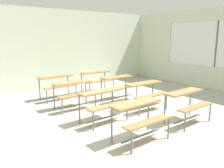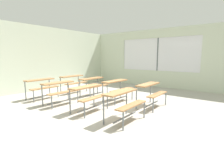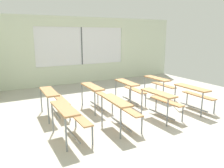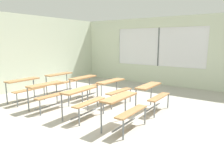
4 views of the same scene
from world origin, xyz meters
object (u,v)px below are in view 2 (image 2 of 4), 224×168
object	(u,v)px
desk_bench_r1c0	(89,92)
desk_bench_r3c0	(41,84)
desk_bench_r0c1	(151,90)
desk_bench_r2c1	(93,83)
desk_bench_r1c1	(117,86)
desk_bench_r2c0	(60,88)
desk_bench_r3c1	(73,80)
desk_bench_r0c0	(124,99)

from	to	relation	value
desk_bench_r1c0	desk_bench_r3c0	size ratio (longest dim) A/B	1.01
desk_bench_r0c1	desk_bench_r2c1	xyz separation A→B (m)	(-0.03, 2.48, 0.00)
desk_bench_r0c1	desk_bench_r1c1	bearing A→B (deg)	91.52
desk_bench_r0c1	desk_bench_r2c1	size ratio (longest dim) A/B	1.01
desk_bench_r1c0	desk_bench_r2c0	bearing A→B (deg)	89.70
desk_bench_r3c1	desk_bench_r1c1	bearing A→B (deg)	-89.99
desk_bench_r2c0	desk_bench_r3c0	size ratio (longest dim) A/B	1.01
desk_bench_r3c1	desk_bench_r2c1	bearing A→B (deg)	-90.17
desk_bench_r2c1	desk_bench_r3c1	world-z (taller)	same
desk_bench_r0c1	desk_bench_r3c1	world-z (taller)	same
desk_bench_r3c0	desk_bench_r0c1	bearing A→B (deg)	-68.89
desk_bench_r0c1	desk_bench_r3c1	size ratio (longest dim) A/B	1.00
desk_bench_r2c1	desk_bench_r3c0	size ratio (longest dim) A/B	0.99
desk_bench_r0c1	desk_bench_r3c0	world-z (taller)	same
desk_bench_r0c1	desk_bench_r2c1	distance (m)	2.48
desk_bench_r0c0	desk_bench_r2c0	distance (m)	2.55
desk_bench_r0c0	desk_bench_r3c1	world-z (taller)	same
desk_bench_r0c0	desk_bench_r3c0	xyz separation A→B (m)	(0.01, 3.77, 0.00)
desk_bench_r1c1	desk_bench_r3c1	distance (m)	2.46
desk_bench_r1c0	desk_bench_r3c1	size ratio (longest dim) A/B	1.01
desk_bench_r3c0	desk_bench_r3c1	xyz separation A→B (m)	(1.52, -0.02, 0.00)
desk_bench_r0c1	desk_bench_r3c0	bearing A→B (deg)	111.43
desk_bench_r0c1	desk_bench_r1c0	xyz separation A→B (m)	(-1.53, 1.23, 0.00)
desk_bench_r2c0	desk_bench_r3c0	world-z (taller)	same
desk_bench_r2c1	desk_bench_r3c1	size ratio (longest dim) A/B	0.99
desk_bench_r2c1	desk_bench_r0c1	bearing A→B (deg)	-89.29
desk_bench_r0c1	desk_bench_r0c0	bearing A→B (deg)	179.69
desk_bench_r0c0	desk_bench_r1c1	distance (m)	1.97
desk_bench_r1c0	desk_bench_r0c0	bearing A→B (deg)	-92.97
desk_bench_r2c1	desk_bench_r3c0	xyz separation A→B (m)	(-1.49, 1.28, 0.00)
desk_bench_r0c0	desk_bench_r2c0	xyz separation A→B (m)	(-0.04, 2.55, 0.00)
desk_bench_r1c1	desk_bench_r3c1	bearing A→B (deg)	91.72
desk_bench_r2c1	desk_bench_r3c0	bearing A→B (deg)	139.39
desk_bench_r0c1	desk_bench_r1c1	world-z (taller)	same
desk_bench_r0c1	desk_bench_r1c0	size ratio (longest dim) A/B	0.98
desk_bench_r0c0	desk_bench_r2c0	size ratio (longest dim) A/B	0.99
desk_bench_r1c1	desk_bench_r2c0	size ratio (longest dim) A/B	1.01
desk_bench_r0c0	desk_bench_r0c1	distance (m)	1.54
desk_bench_r0c1	desk_bench_r2c0	size ratio (longest dim) A/B	0.99
desk_bench_r2c1	desk_bench_r3c0	distance (m)	1.97
desk_bench_r1c1	desk_bench_r3c0	bearing A→B (deg)	123.48
desk_bench_r1c0	desk_bench_r2c0	world-z (taller)	same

